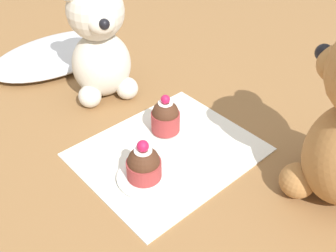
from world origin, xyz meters
name	(u,v)px	position (x,y,z in m)	size (l,w,h in m)	color
ground_plane	(168,153)	(0.00, 0.00, 0.00)	(4.00, 4.00, 0.00)	olive
knitted_placemat	(168,151)	(0.00, 0.00, 0.00)	(0.28, 0.23, 0.01)	silver
tulle_cloth	(58,54)	(0.02, 0.40, 0.02)	(0.31, 0.19, 0.03)	silver
teddy_bear_cream	(100,43)	(0.02, 0.22, 0.11)	(0.14, 0.13, 0.23)	beige
cupcake_near_cream_bear	(165,117)	(0.03, 0.04, 0.03)	(0.05, 0.05, 0.07)	#993333
saucer_plate	(144,177)	(-0.07, -0.02, 0.01)	(0.08, 0.08, 0.01)	white
cupcake_near_tan_bear	(144,164)	(-0.07, -0.02, 0.03)	(0.05, 0.05, 0.07)	#993333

